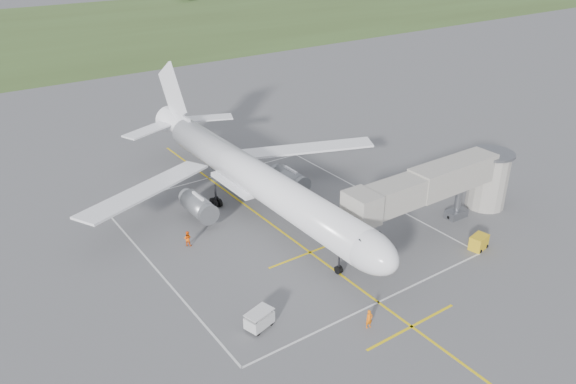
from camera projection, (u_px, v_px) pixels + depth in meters
ground at (258, 214)px, 64.15m from camera, size 700.00×700.00×0.00m
grass_strip at (15, 36)px, 159.80m from camera, size 700.00×120.00×0.02m
apron_markings at (287, 235)px, 59.87m from camera, size 28.20×60.00×0.01m
airliner at (253, 177)px, 62.77m from camera, size 38.93×46.75×13.52m
jet_bridge at (447, 184)px, 60.22m from camera, size 23.40×5.00×7.20m
gpu_unit at (479, 242)px, 57.15m from camera, size 2.18×1.72×1.48m
baggage_cart at (259, 320)px, 46.02m from camera, size 2.64×1.99×1.63m
ramp_worker_nose at (369, 319)px, 46.06m from camera, size 0.67×0.49×1.69m
ramp_worker_wing at (187, 238)px, 57.64m from camera, size 1.03×1.00×1.67m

